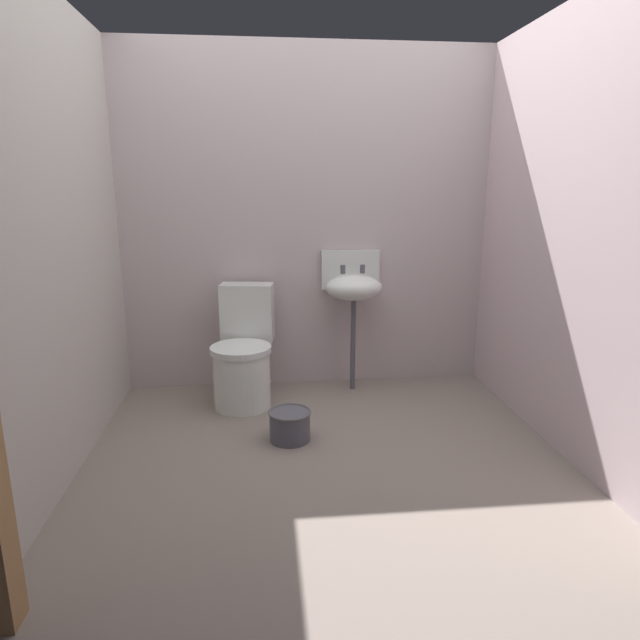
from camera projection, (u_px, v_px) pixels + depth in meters
name	position (u px, v px, depth m)	size (l,w,h in m)	color
ground_plane	(326.00, 464.00, 3.03)	(3.00, 2.81, 0.08)	gray
wall_back	(306.00, 222.00, 3.95)	(3.00, 0.10, 2.38)	#BFAEAF
wall_left	(50.00, 239.00, 2.70)	(0.10, 2.61, 2.38)	#B7B1A8
wall_right	(574.00, 234.00, 2.96)	(0.10, 2.61, 2.38)	#C6AEB3
toilet_near_wall	(243.00, 356.00, 3.72)	(0.46, 0.64, 0.78)	white
sink	(353.00, 286.00, 3.88)	(0.42, 0.35, 0.99)	#51505B
bucket	(290.00, 425.00, 3.21)	(0.25, 0.25, 0.18)	#51505B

